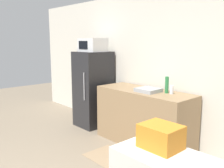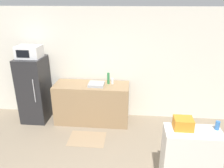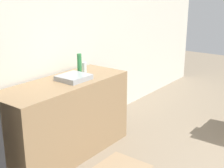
# 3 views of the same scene
# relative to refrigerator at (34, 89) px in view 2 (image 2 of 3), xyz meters

# --- Properties ---
(wall_back) EXTENTS (8.00, 0.06, 2.60)m
(wall_back) POSITION_rel_refrigerator_xyz_m (1.57, 0.40, 0.54)
(wall_back) COLOR silver
(wall_back) RESTS_ON ground_plane
(refrigerator) EXTENTS (0.58, 0.69, 1.53)m
(refrigerator) POSITION_rel_refrigerator_xyz_m (0.00, 0.00, 0.00)
(refrigerator) COLOR #232326
(refrigerator) RESTS_ON ground_plane
(microwave) EXTENTS (0.52, 0.40, 0.26)m
(microwave) POSITION_rel_refrigerator_xyz_m (-0.00, -0.00, 0.90)
(microwave) COLOR white
(microwave) RESTS_ON refrigerator
(counter) EXTENTS (1.70, 0.64, 0.94)m
(counter) POSITION_rel_refrigerator_xyz_m (1.36, 0.01, -0.30)
(counter) COLOR #937551
(counter) RESTS_ON ground_plane
(sink_basin) EXTENTS (0.35, 0.32, 0.06)m
(sink_basin) POSITION_rel_refrigerator_xyz_m (1.48, -0.04, 0.20)
(sink_basin) COLOR #9EA3A8
(sink_basin) RESTS_ON counter
(bottle_tall) EXTENTS (0.06, 0.06, 0.26)m
(bottle_tall) POSITION_rel_refrigerator_xyz_m (1.74, 0.10, 0.30)
(bottle_tall) COLOR #2D7F42
(bottle_tall) RESTS_ON counter
(bottle_short) EXTENTS (0.06, 0.06, 0.13)m
(bottle_short) POSITION_rel_refrigerator_xyz_m (1.83, 0.10, 0.24)
(bottle_short) COLOR silver
(bottle_short) RESTS_ON counter
(shelf_cabinet) EXTENTS (0.80, 0.40, 1.01)m
(shelf_cabinet) POSITION_rel_refrigerator_xyz_m (3.16, -1.81, -0.26)
(shelf_cabinet) COLOR silver
(shelf_cabinet) RESTS_ON ground_plane
(basket) EXTENTS (0.27, 0.22, 0.17)m
(basket) POSITION_rel_refrigerator_xyz_m (3.02, -1.76, 0.33)
(basket) COLOR orange
(basket) RESTS_ON shelf_cabinet
(jar) EXTENTS (0.06, 0.06, 0.13)m
(jar) POSITION_rel_refrigerator_xyz_m (3.50, -1.73, 0.31)
(jar) COLOR #336BB2
(jar) RESTS_ON shelf_cabinet
(kitchen_rug) EXTENTS (0.76, 0.55, 0.01)m
(kitchen_rug) POSITION_rel_refrigerator_xyz_m (1.37, -0.74, -0.76)
(kitchen_rug) COLOR #937A5B
(kitchen_rug) RESTS_ON ground_plane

